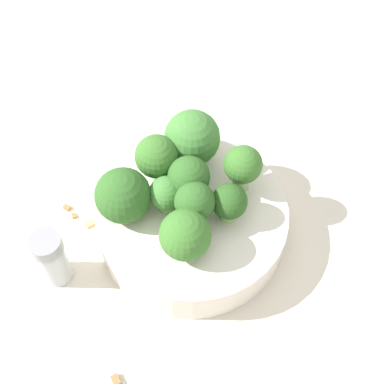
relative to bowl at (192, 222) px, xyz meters
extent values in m
plane|color=beige|center=(0.00, 0.00, -0.02)|extent=(3.00, 3.00, 0.00)
cylinder|color=silver|center=(0.00, 0.00, 0.00)|extent=(0.20, 0.20, 0.04)
cylinder|color=#8EB770|center=(0.01, 0.03, 0.03)|extent=(0.02, 0.02, 0.02)
sphere|color=#28511E|center=(0.01, 0.03, 0.05)|extent=(0.04, 0.04, 0.04)
cylinder|color=#8EB770|center=(-0.01, -0.07, 0.03)|extent=(0.02, 0.02, 0.02)
sphere|color=#2D5B23|center=(-0.01, -0.07, 0.05)|extent=(0.06, 0.06, 0.06)
cylinder|color=#7A9E5B|center=(0.04, -0.02, 0.03)|extent=(0.02, 0.02, 0.02)
sphere|color=#386B28|center=(0.04, -0.02, 0.05)|extent=(0.05, 0.05, 0.05)
cylinder|color=#84AD66|center=(-0.05, -0.03, 0.04)|extent=(0.02, 0.02, 0.03)
sphere|color=#386B28|center=(-0.05, -0.03, 0.06)|extent=(0.04, 0.04, 0.04)
cylinder|color=#84AD66|center=(-0.01, -0.02, 0.03)|extent=(0.02, 0.02, 0.02)
sphere|color=#3D7533|center=(-0.01, -0.02, 0.05)|extent=(0.03, 0.03, 0.03)
cylinder|color=#8EB770|center=(-0.02, 0.06, 0.04)|extent=(0.02, 0.02, 0.03)
sphere|color=#386B28|center=(-0.02, 0.06, 0.06)|extent=(0.04, 0.04, 0.04)
cylinder|color=#8EB770|center=(0.01, 0.00, 0.04)|extent=(0.02, 0.02, 0.03)
sphere|color=#2D5B23|center=(0.01, 0.00, 0.06)|extent=(0.04, 0.04, 0.04)
cylinder|color=#84AD66|center=(-0.02, 0.00, 0.04)|extent=(0.02, 0.02, 0.03)
sphere|color=#2D5B23|center=(-0.02, 0.00, 0.06)|extent=(0.04, 0.04, 0.04)
cylinder|color=#7A9E5B|center=(-0.06, 0.01, 0.04)|extent=(0.02, 0.02, 0.03)
sphere|color=#3D7533|center=(-0.06, 0.01, 0.06)|extent=(0.06, 0.06, 0.06)
cylinder|color=#B2B7BC|center=(0.02, -0.14, 0.01)|extent=(0.03, 0.03, 0.06)
cylinder|color=gray|center=(0.02, -0.14, 0.04)|extent=(0.03, 0.03, 0.02)
cube|color=tan|center=(-0.03, -0.11, -0.02)|extent=(0.01, 0.01, 0.01)
cube|color=olive|center=(-0.05, -0.12, -0.02)|extent=(0.01, 0.01, 0.01)
cube|color=olive|center=(0.14, -0.10, -0.02)|extent=(0.01, 0.01, 0.01)
cube|color=olive|center=(-0.06, -0.13, -0.02)|extent=(0.01, 0.01, 0.01)
cube|color=olive|center=(-0.15, 0.04, -0.02)|extent=(0.01, 0.01, 0.01)
camera|label=1|loc=(0.29, -0.06, 0.48)|focal=50.00mm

